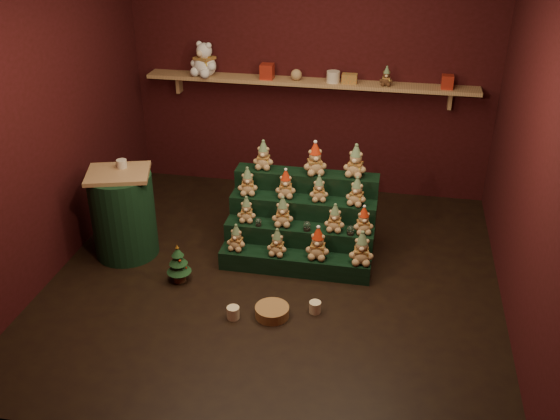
% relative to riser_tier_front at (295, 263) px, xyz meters
% --- Properties ---
extents(ground, '(4.00, 4.00, 0.00)m').
position_rel_riser_tier_front_xyz_m(ground, '(-0.16, -0.15, -0.09)').
color(ground, black).
rests_on(ground, ground).
extents(back_wall, '(4.00, 0.10, 2.80)m').
position_rel_riser_tier_front_xyz_m(back_wall, '(-0.16, 1.90, 1.31)').
color(back_wall, black).
rests_on(back_wall, ground).
extents(front_wall, '(4.00, 0.10, 2.80)m').
position_rel_riser_tier_front_xyz_m(front_wall, '(-0.16, -2.20, 1.31)').
color(front_wall, black).
rests_on(front_wall, ground).
extents(left_wall, '(0.10, 4.00, 2.80)m').
position_rel_riser_tier_front_xyz_m(left_wall, '(-2.21, -0.15, 1.31)').
color(left_wall, black).
rests_on(left_wall, ground).
extents(right_wall, '(0.10, 4.00, 2.80)m').
position_rel_riser_tier_front_xyz_m(right_wall, '(1.89, -0.15, 1.31)').
color(right_wall, black).
rests_on(right_wall, ground).
extents(back_shelf, '(3.60, 0.26, 0.24)m').
position_rel_riser_tier_front_xyz_m(back_shelf, '(-0.16, 1.72, 1.20)').
color(back_shelf, tan).
rests_on(back_shelf, ground).
extents(riser_tier_front, '(1.40, 0.22, 0.18)m').
position_rel_riser_tier_front_xyz_m(riser_tier_front, '(0.00, 0.00, 0.00)').
color(riser_tier_front, black).
rests_on(riser_tier_front, ground).
extents(riser_tier_midfront, '(1.40, 0.22, 0.36)m').
position_rel_riser_tier_front_xyz_m(riser_tier_midfront, '(0.00, 0.22, 0.09)').
color(riser_tier_midfront, black).
rests_on(riser_tier_midfront, ground).
extents(riser_tier_midback, '(1.40, 0.22, 0.54)m').
position_rel_riser_tier_front_xyz_m(riser_tier_midback, '(0.00, 0.44, 0.18)').
color(riser_tier_midback, black).
rests_on(riser_tier_midback, ground).
extents(riser_tier_back, '(1.40, 0.22, 0.72)m').
position_rel_riser_tier_front_xyz_m(riser_tier_back, '(0.00, 0.66, 0.27)').
color(riser_tier_back, black).
rests_on(riser_tier_back, ground).
extents(teddy_0, '(0.20, 0.18, 0.25)m').
position_rel_riser_tier_front_xyz_m(teddy_0, '(-0.55, 0.00, 0.22)').
color(teddy_0, tan).
rests_on(teddy_0, riser_tier_front).
extents(teddy_1, '(0.20, 0.18, 0.26)m').
position_rel_riser_tier_front_xyz_m(teddy_1, '(-0.16, -0.02, 0.22)').
color(teddy_1, tan).
rests_on(teddy_1, riser_tier_front).
extents(teddy_2, '(0.22, 0.20, 0.30)m').
position_rel_riser_tier_front_xyz_m(teddy_2, '(0.21, 0.00, 0.24)').
color(teddy_2, tan).
rests_on(teddy_2, riser_tier_front).
extents(teddy_3, '(0.23, 0.21, 0.31)m').
position_rel_riser_tier_front_xyz_m(teddy_3, '(0.61, -0.01, 0.24)').
color(teddy_3, tan).
rests_on(teddy_3, riser_tier_front).
extents(teddy_4, '(0.19, 0.18, 0.25)m').
position_rel_riser_tier_front_xyz_m(teddy_4, '(-0.50, 0.23, 0.39)').
color(teddy_4, tan).
rests_on(teddy_4, riser_tier_midfront).
extents(teddy_5, '(0.22, 0.20, 0.28)m').
position_rel_riser_tier_front_xyz_m(teddy_5, '(-0.15, 0.22, 0.41)').
color(teddy_5, tan).
rests_on(teddy_5, riser_tier_midfront).
extents(teddy_6, '(0.19, 0.17, 0.26)m').
position_rel_riser_tier_front_xyz_m(teddy_6, '(0.33, 0.21, 0.40)').
color(teddy_6, tan).
rests_on(teddy_6, riser_tier_midfront).
extents(teddy_7, '(0.22, 0.21, 0.26)m').
position_rel_riser_tier_front_xyz_m(teddy_7, '(0.59, 0.22, 0.40)').
color(teddy_7, tan).
rests_on(teddy_7, riser_tier_midfront).
extents(teddy_8, '(0.22, 0.21, 0.27)m').
position_rel_riser_tier_front_xyz_m(teddy_8, '(-0.54, 0.44, 0.58)').
color(teddy_8, tan).
rests_on(teddy_8, riser_tier_midback).
extents(teddy_9, '(0.21, 0.20, 0.27)m').
position_rel_riser_tier_front_xyz_m(teddy_9, '(-0.17, 0.46, 0.59)').
color(teddy_9, tan).
rests_on(teddy_9, riser_tier_midback).
extents(teddy_10, '(0.21, 0.19, 0.25)m').
position_rel_riser_tier_front_xyz_m(teddy_10, '(0.15, 0.44, 0.57)').
color(teddy_10, tan).
rests_on(teddy_10, riser_tier_midback).
extents(teddy_11, '(0.23, 0.22, 0.27)m').
position_rel_riser_tier_front_xyz_m(teddy_11, '(0.51, 0.42, 0.59)').
color(teddy_11, tan).
rests_on(teddy_11, riser_tier_midback).
extents(teddy_12, '(0.20, 0.19, 0.28)m').
position_rel_riser_tier_front_xyz_m(teddy_12, '(-0.43, 0.68, 0.77)').
color(teddy_12, tan).
rests_on(teddy_12, riser_tier_back).
extents(teddy_13, '(0.28, 0.26, 0.31)m').
position_rel_riser_tier_front_xyz_m(teddy_13, '(0.08, 0.64, 0.79)').
color(teddy_13, tan).
rests_on(teddy_13, riser_tier_back).
extents(teddy_14, '(0.25, 0.24, 0.31)m').
position_rel_riser_tier_front_xyz_m(teddy_14, '(0.46, 0.67, 0.79)').
color(teddy_14, tan).
rests_on(teddy_14, riser_tier_back).
extents(snow_globe_a, '(0.06, 0.06, 0.08)m').
position_rel_riser_tier_front_xyz_m(snow_globe_a, '(-0.37, 0.16, 0.31)').
color(snow_globe_a, black).
rests_on(snow_globe_a, riser_tier_midfront).
extents(snow_globe_b, '(0.07, 0.07, 0.09)m').
position_rel_riser_tier_front_xyz_m(snow_globe_b, '(0.08, 0.16, 0.32)').
color(snow_globe_b, black).
rests_on(snow_globe_b, riser_tier_midfront).
extents(snow_globe_c, '(0.07, 0.07, 0.09)m').
position_rel_riser_tier_front_xyz_m(snow_globe_c, '(0.49, 0.16, 0.32)').
color(snow_globe_c, black).
rests_on(snow_globe_c, riser_tier_midfront).
extents(side_table, '(0.67, 0.61, 0.86)m').
position_rel_riser_tier_front_xyz_m(side_table, '(-1.66, 0.02, 0.34)').
color(side_table, tan).
rests_on(side_table, ground).
extents(table_ornament, '(0.10, 0.10, 0.08)m').
position_rel_riser_tier_front_xyz_m(table_ornament, '(-1.66, 0.12, 0.81)').
color(table_ornament, beige).
rests_on(table_ornament, side_table).
extents(mini_christmas_tree, '(0.22, 0.22, 0.38)m').
position_rel_riser_tier_front_xyz_m(mini_christmas_tree, '(-1.00, -0.35, 0.09)').
color(mini_christmas_tree, '#492C1A').
rests_on(mini_christmas_tree, ground).
extents(mug_left, '(0.11, 0.11, 0.11)m').
position_rel_riser_tier_front_xyz_m(mug_left, '(-0.38, -0.79, -0.04)').
color(mug_left, beige).
rests_on(mug_left, ground).
extents(mug_right, '(0.10, 0.10, 0.10)m').
position_rel_riser_tier_front_xyz_m(mug_right, '(0.28, -0.58, -0.04)').
color(mug_right, beige).
rests_on(mug_right, ground).
extents(wicker_basket, '(0.36, 0.36, 0.09)m').
position_rel_riser_tier_front_xyz_m(wicker_basket, '(-0.07, -0.70, -0.05)').
color(wicker_basket, '#A47F42').
rests_on(wicker_basket, ground).
extents(white_bear, '(0.42, 0.40, 0.46)m').
position_rel_riser_tier_front_xyz_m(white_bear, '(-1.31, 1.69, 1.46)').
color(white_bear, white).
rests_on(white_bear, back_shelf).
extents(brown_bear, '(0.14, 0.13, 0.20)m').
position_rel_riser_tier_front_xyz_m(brown_bear, '(0.66, 1.69, 1.33)').
color(brown_bear, '#4F311A').
rests_on(brown_bear, back_shelf).
extents(gift_tin_red_a, '(0.14, 0.14, 0.16)m').
position_rel_riser_tier_front_xyz_m(gift_tin_red_a, '(-0.61, 1.70, 1.31)').
color(gift_tin_red_a, '#B12C1B').
rests_on(gift_tin_red_a, back_shelf).
extents(gift_tin_cream, '(0.14, 0.14, 0.12)m').
position_rel_riser_tier_front_xyz_m(gift_tin_cream, '(0.11, 1.70, 1.29)').
color(gift_tin_cream, beige).
rests_on(gift_tin_cream, back_shelf).
extents(gift_tin_red_b, '(0.12, 0.12, 0.14)m').
position_rel_riser_tier_front_xyz_m(gift_tin_red_b, '(1.29, 1.70, 1.30)').
color(gift_tin_red_b, '#B12C1B').
rests_on(gift_tin_red_b, back_shelf).
extents(shelf_plush_ball, '(0.12, 0.12, 0.12)m').
position_rel_riser_tier_front_xyz_m(shelf_plush_ball, '(-0.29, 1.70, 1.29)').
color(shelf_plush_ball, tan).
rests_on(shelf_plush_ball, back_shelf).
extents(scarf_gift_box, '(0.16, 0.10, 0.10)m').
position_rel_riser_tier_front_xyz_m(scarf_gift_box, '(0.28, 1.70, 1.28)').
color(scarf_gift_box, '#D05B1D').
rests_on(scarf_gift_box, back_shelf).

